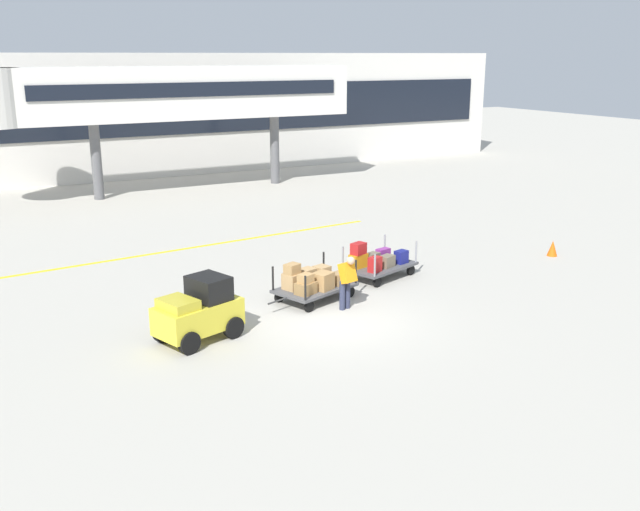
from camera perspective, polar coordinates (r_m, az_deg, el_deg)
The scene contains 9 objects.
ground_plane at distance 19.27m, azimuth 0.93°, elevation -5.16°, with size 120.00×120.00×0.00m, color #B2ADA0.
apron_lead_line at distance 25.77m, azimuth -16.30°, elevation -0.38°, with size 21.65×0.20×0.01m, color yellow.
terminal_building at distance 42.70m, azimuth -16.78°, elevation 10.53°, with size 53.11×2.51×6.97m.
jet_bridge at distance 37.10m, azimuth -13.08°, elevation 12.39°, with size 19.48×3.00×6.31m.
baggage_tug at distance 17.97m, azimuth -9.62°, elevation -4.40°, with size 2.34×1.77×1.58m.
baggage_cart_lead at distance 20.60m, azimuth -0.58°, elevation -2.15°, with size 3.08×2.05×1.16m.
baggage_cart_middle at distance 22.78m, azimuth 4.57°, elevation -0.51°, with size 3.08×2.05×1.20m.
baggage_handler at distance 19.78m, azimuth 2.16°, elevation -1.96°, with size 0.49×0.50×1.56m.
safety_cone_near at distance 26.54m, azimuth 18.05°, elevation 0.55°, with size 0.36×0.36×0.55m, color #EA590F.
Camera 1 is at (-8.89, -15.65, 6.87)m, focal length 40.14 mm.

